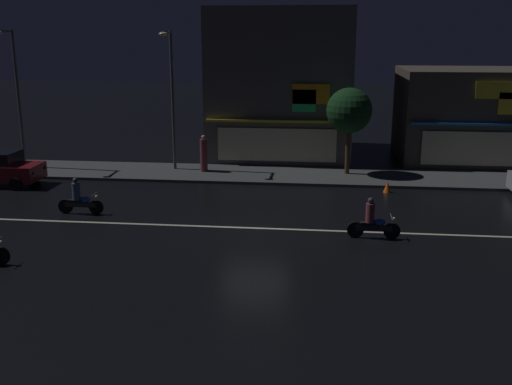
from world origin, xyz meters
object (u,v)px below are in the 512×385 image
(motorcycle_lead, at_px, (79,199))
(motorcycle_opposite_lane, at_px, (372,221))
(streetlamp_west, at_px, (15,88))
(traffic_cone, at_px, (387,187))
(streetlamp_mid, at_px, (171,90))
(pedestrian_on_sidewalk, at_px, (204,155))

(motorcycle_lead, height_order, motorcycle_opposite_lane, same)
(streetlamp_west, distance_m, traffic_cone, 19.77)
(streetlamp_mid, distance_m, traffic_cone, 12.03)
(streetlamp_west, xyz_separation_m, traffic_cone, (19.15, -2.66, -4.13))
(streetlamp_mid, height_order, motorcycle_lead, streetlamp_mid)
(motorcycle_lead, bearing_deg, pedestrian_on_sidewalk, 69.50)
(streetlamp_west, bearing_deg, streetlamp_mid, 2.73)
(streetlamp_west, distance_m, motorcycle_opposite_lane, 20.55)
(pedestrian_on_sidewalk, distance_m, motorcycle_opposite_lane, 12.40)
(motorcycle_lead, distance_m, traffic_cone, 13.77)
(pedestrian_on_sidewalk, relative_size, traffic_cone, 3.49)
(traffic_cone, bearing_deg, motorcycle_lead, -159.26)
(motorcycle_lead, relative_size, motorcycle_opposite_lane, 1.00)
(pedestrian_on_sidewalk, distance_m, motorcycle_lead, 8.55)
(streetlamp_mid, relative_size, traffic_cone, 13.06)
(streetlamp_west, relative_size, traffic_cone, 13.17)
(streetlamp_mid, height_order, motorcycle_opposite_lane, streetlamp_mid)
(streetlamp_mid, bearing_deg, traffic_cone, -15.66)
(streetlamp_west, xyz_separation_m, motorcycle_opposite_lane, (17.95, -9.27, -3.77))
(streetlamp_west, height_order, traffic_cone, streetlamp_west)
(streetlamp_mid, bearing_deg, motorcycle_opposite_lane, -44.91)
(streetlamp_west, bearing_deg, pedestrian_on_sidewalk, 1.08)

